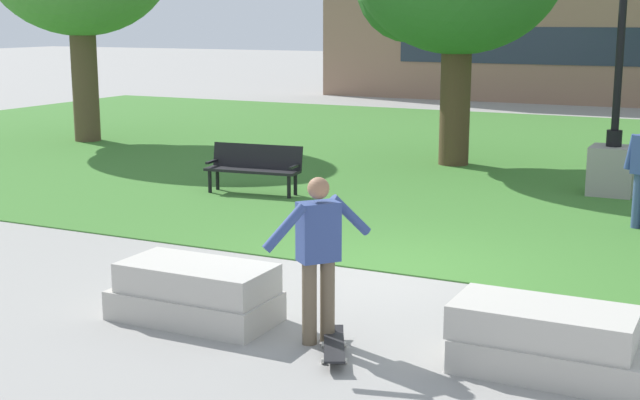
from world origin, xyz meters
TOP-DOWN VIEW (x-y plane):
  - ground_plane at (0.00, 0.00)m, footprint 140.00×140.00m
  - grass_lawn at (0.00, 10.00)m, footprint 40.00×20.00m
  - concrete_block_center at (-1.12, -2.62)m, footprint 1.80×0.90m
  - concrete_block_left at (2.64, -2.40)m, footprint 1.83×0.90m
  - person_skateboarder at (0.38, -2.64)m, footprint 0.70×1.21m
  - skateboard at (0.67, -2.89)m, footprint 0.63×1.00m
  - park_bench_near_left at (-4.16, 3.83)m, footprint 1.85×0.72m
  - lamp_post_left at (1.86, 6.63)m, footprint 1.32×0.80m

SIDE VIEW (x-z plane):
  - ground_plane at x=0.00m, z-range 0.00..0.00m
  - grass_lawn at x=0.00m, z-range 0.00..0.02m
  - skateboard at x=0.67m, z-range 0.02..0.15m
  - concrete_block_center at x=-1.12m, z-range -0.01..0.63m
  - concrete_block_left at x=2.64m, z-range -0.01..0.63m
  - park_bench_near_left at x=-4.16m, z-range 0.09..0.99m
  - person_skateboarder at x=0.38m, z-range 0.12..1.83m
  - lamp_post_left at x=1.86m, z-range -1.41..3.42m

